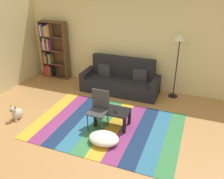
# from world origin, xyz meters

# --- Properties ---
(ground_plane) EXTENTS (14.00, 14.00, 0.00)m
(ground_plane) POSITION_xyz_m (0.00, 0.00, 0.00)
(ground_plane) COLOR #B27F4C
(back_wall) EXTENTS (6.80, 0.10, 2.70)m
(back_wall) POSITION_xyz_m (0.00, 2.55, 1.35)
(back_wall) COLOR beige
(back_wall) RESTS_ON ground_plane
(rug) EXTENTS (3.34, 2.29, 0.01)m
(rug) POSITION_xyz_m (0.14, 0.17, 0.00)
(rug) COLOR gold
(rug) RESTS_ON ground_plane
(couch) EXTENTS (2.26, 0.80, 1.00)m
(couch) POSITION_xyz_m (-0.17, 2.02, 0.34)
(couch) COLOR black
(couch) RESTS_ON ground_plane
(bookshelf) EXTENTS (0.90, 0.28, 1.86)m
(bookshelf) POSITION_xyz_m (-2.67, 2.31, 0.92)
(bookshelf) COLOR brown
(bookshelf) RESTS_ON ground_plane
(coffee_table) EXTENTS (0.77, 0.46, 0.41)m
(coffee_table) POSITION_xyz_m (0.26, 0.24, 0.34)
(coffee_table) COLOR black
(coffee_table) RESTS_ON rug
(pouf) EXTENTS (0.64, 0.49, 0.21)m
(pouf) POSITION_xyz_m (0.32, -0.42, 0.11)
(pouf) COLOR white
(pouf) RESTS_ON rug
(dog) EXTENTS (0.22, 0.35, 0.40)m
(dog) POSITION_xyz_m (-2.00, -0.32, 0.16)
(dog) COLOR beige
(dog) RESTS_ON ground_plane
(standing_lamp) EXTENTS (0.32, 0.32, 1.78)m
(standing_lamp) POSITION_xyz_m (1.36, 2.24, 1.48)
(standing_lamp) COLOR black
(standing_lamp) RESTS_ON ground_plane
(tv_remote) EXTENTS (0.12, 0.15, 0.02)m
(tv_remote) POSITION_xyz_m (0.35, 0.20, 0.43)
(tv_remote) COLOR black
(tv_remote) RESTS_ON coffee_table
(folding_chair) EXTENTS (0.40, 0.40, 0.90)m
(folding_chair) POSITION_xyz_m (0.00, 0.09, 0.53)
(folding_chair) COLOR #38383D
(folding_chair) RESTS_ON ground_plane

